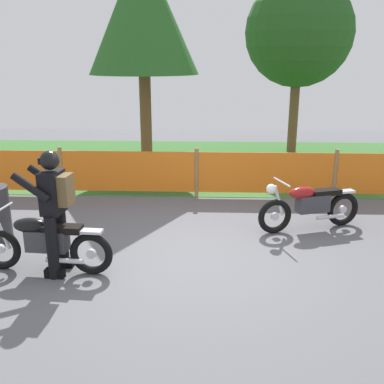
% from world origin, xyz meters
% --- Properties ---
extents(ground, '(24.00, 24.00, 0.02)m').
position_xyz_m(ground, '(0.00, 0.00, -0.01)').
color(ground, '#5B5B60').
extents(grass_verge, '(24.00, 6.39, 0.01)m').
position_xyz_m(grass_verge, '(0.00, 6.14, 0.01)').
color(grass_verge, '#386B2D').
rests_on(grass_verge, ground).
extents(barrier_fence, '(11.41, 0.08, 1.05)m').
position_xyz_m(barrier_fence, '(0.00, 2.95, 0.54)').
color(barrier_fence, '#997547').
rests_on(barrier_fence, ground).
extents(tree_leftmost, '(2.60, 2.60, 5.31)m').
position_xyz_m(tree_leftmost, '(-1.31, 4.95, 3.85)').
color(tree_leftmost, brown).
rests_on(tree_leftmost, ground).
extents(tree_near_left, '(3.11, 3.11, 5.07)m').
position_xyz_m(tree_near_left, '(2.81, 7.77, 3.50)').
color(tree_near_left, brown).
rests_on(tree_near_left, ground).
extents(motorcycle_lead, '(1.89, 0.56, 0.89)m').
position_xyz_m(motorcycle_lead, '(-1.96, -0.49, 0.43)').
color(motorcycle_lead, black).
rests_on(motorcycle_lead, ground).
extents(motorcycle_trailing, '(1.82, 0.79, 0.89)m').
position_xyz_m(motorcycle_trailing, '(1.96, 1.22, 0.43)').
color(motorcycle_trailing, black).
rests_on(motorcycle_trailing, ground).
extents(rider_lead, '(0.70, 0.58, 1.69)m').
position_xyz_m(rider_lead, '(-1.76, -0.51, 0.95)').
color(rider_lead, black).
rests_on(rider_lead, ground).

